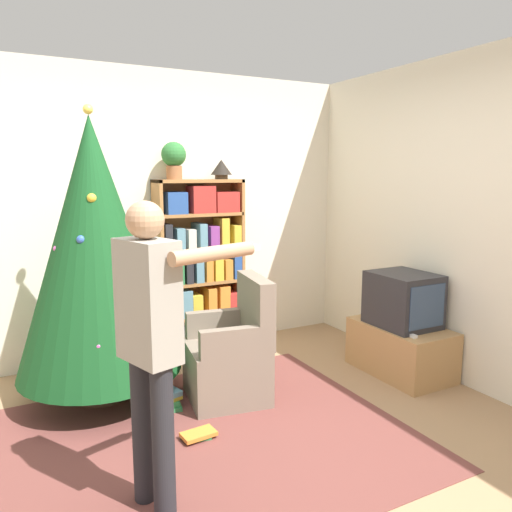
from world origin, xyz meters
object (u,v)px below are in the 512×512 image
Objects in this scene: armchair at (232,357)px; table_lamp at (221,168)px; potted_plant at (174,158)px; television at (403,300)px; standing_person at (151,333)px; bookshelf at (201,267)px; christmas_tree at (95,248)px.

armchair is 1.82m from table_lamp.
television is at bearing -41.37° from potted_plant.
standing_person is 2.38m from potted_plant.
potted_plant reaches higher than bookshelf.
television is 2.33m from potted_plant.
bookshelf is 2.30m from standing_person.
armchair is (0.87, -0.45, -0.82)m from christmas_tree.
christmas_tree reaches higher than standing_person.
potted_plant is (-0.24, 0.01, 1.01)m from bookshelf.
bookshelf reaches higher than standing_person.
potted_plant reaches higher than television.
armchair reaches higher than television.
television is 2.63× the size of table_lamp.
table_lamp is (1.28, 0.64, 0.58)m from christmas_tree.
standing_person is (-0.87, -0.96, 0.59)m from armchair.
bookshelf is 1.84m from television.
potted_plant is 0.47m from table_lamp.
christmas_tree reaches higher than television.
bookshelf is at bearing -1.73° from potted_plant.
table_lamp is at bearing 26.57° from christmas_tree.
bookshelf is 8.11× the size of table_lamp.
christmas_tree reaches higher than table_lamp.
bookshelf is at bearing 30.87° from christmas_tree.
armchair is at bearing -110.82° from table_lamp.
bookshelf is 1.28m from christmas_tree.
table_lamp is (1.29, 2.05, 0.81)m from standing_person.
christmas_tree is 1.55m from table_lamp.
christmas_tree is 1.28m from armchair.
table_lamp is at bearing 168.34° from armchair.
christmas_tree is 10.73× the size of table_lamp.
christmas_tree is at bearing -149.13° from bookshelf.
standing_person is at bearing -33.15° from armchair.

